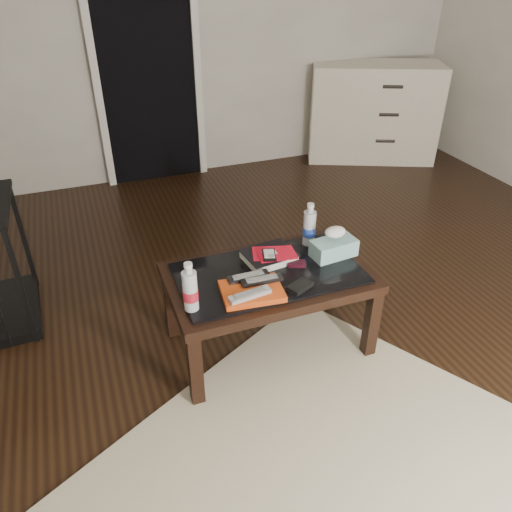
{
  "coord_description": "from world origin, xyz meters",
  "views": [
    {
      "loc": [
        -1.08,
        -1.88,
        1.84
      ],
      "look_at": [
        -0.36,
        0.03,
        0.55
      ],
      "focal_mm": 35.0,
      "sensor_mm": 36.0,
      "label": 1
    }
  ],
  "objects": [
    {
      "name": "flip_phone",
      "position": [
        -0.15,
        0.01,
        0.47
      ],
      "size": [
        0.1,
        0.08,
        0.02
      ],
      "primitive_type": "cube",
      "rotation": [
        0.0,
        0.0,
        -0.36
      ],
      "color": "black",
      "rests_on": "coffee_table"
    },
    {
      "name": "ground",
      "position": [
        0.0,
        0.0,
        0.0
      ],
      "size": [
        5.0,
        5.0,
        0.0
      ],
      "primitive_type": "plane",
      "color": "black",
      "rests_on": "ground"
    },
    {
      "name": "ipod",
      "position": [
        -0.28,
        0.06,
        0.52
      ],
      "size": [
        0.09,
        0.12,
        0.02
      ],
      "primitive_type": "cube",
      "rotation": [
        0.0,
        0.0,
        -0.29
      ],
      "color": "black",
      "rests_on": "dvd_mailers"
    },
    {
      "name": "wallet",
      "position": [
        -0.22,
        -0.17,
        0.47
      ],
      "size": [
        0.14,
        0.11,
        0.02
      ],
      "primitive_type": "cube",
      "rotation": [
        0.0,
        0.0,
        0.44
      ],
      "color": "black",
      "rests_on": "coffee_table"
    },
    {
      "name": "rug",
      "position": [
        -0.5,
        -0.86,
        0.01
      ],
      "size": [
        2.47,
        2.28,
        0.01
      ],
      "primitive_type": "cube",
      "rotation": [
        0.0,
        0.0,
        0.5
      ],
      "color": "#B3A98B",
      "rests_on": "ground"
    },
    {
      "name": "coffee_table",
      "position": [
        -0.3,
        0.01,
        0.4
      ],
      "size": [
        1.0,
        0.6,
        0.46
      ],
      "color": "black",
      "rests_on": "ground"
    },
    {
      "name": "doorway",
      "position": [
        -0.4,
        2.47,
        1.02
      ],
      "size": [
        0.9,
        0.08,
        2.07
      ],
      "color": "black",
      "rests_on": "ground"
    },
    {
      "name": "room_shell",
      "position": [
        0.0,
        0.0,
        1.62
      ],
      "size": [
        5.0,
        5.0,
        5.0
      ],
      "color": "beige",
      "rests_on": "ground"
    },
    {
      "name": "remote_black_back",
      "position": [
        -0.43,
        -0.05,
        0.5
      ],
      "size": [
        0.2,
        0.05,
        0.02
      ],
      "primitive_type": "cube",
      "rotation": [
        0.0,
        0.0,
        0.0
      ],
      "color": "black",
      "rests_on": "magazines"
    },
    {
      "name": "dresser",
      "position": [
        1.68,
        2.23,
        0.45
      ],
      "size": [
        1.3,
        0.94,
        0.9
      ],
      "rotation": [
        0.0,
        0.0,
        -0.42
      ],
      "color": "beige",
      "rests_on": "ground"
    },
    {
      "name": "remote_black_front",
      "position": [
        -0.38,
        -0.1,
        0.5
      ],
      "size": [
        0.2,
        0.06,
        0.02
      ],
      "primitive_type": "cube",
      "rotation": [
        0.0,
        0.0,
        -0.04
      ],
      "color": "black",
      "rests_on": "magazines"
    },
    {
      "name": "water_bottle_left",
      "position": [
        -0.73,
        -0.14,
        0.58
      ],
      "size": [
        0.07,
        0.07,
        0.24
      ],
      "primitive_type": "cylinder",
      "rotation": [
        0.0,
        0.0,
        -0.06
      ],
      "color": "silver",
      "rests_on": "coffee_table"
    },
    {
      "name": "remote_silver",
      "position": [
        -0.47,
        -0.19,
        0.5
      ],
      "size": [
        0.2,
        0.08,
        0.02
      ],
      "primitive_type": "cube",
      "rotation": [
        0.0,
        0.0,
        0.14
      ],
      "color": "#9E9EA3",
      "rests_on": "magazines"
    },
    {
      "name": "dvd_mailers",
      "position": [
        -0.25,
        0.09,
        0.51
      ],
      "size": [
        0.22,
        0.18,
        0.01
      ],
      "primitive_type": "cube",
      "rotation": [
        0.0,
        0.0,
        -0.29
      ],
      "color": "red",
      "rests_on": "textbook"
    },
    {
      "name": "textbook",
      "position": [
        -0.26,
        0.11,
        0.48
      ],
      "size": [
        0.27,
        0.23,
        0.05
      ],
      "primitive_type": "cube",
      "rotation": [
        0.0,
        0.0,
        0.12
      ],
      "color": "black",
      "rests_on": "coffee_table"
    },
    {
      "name": "tissue_box",
      "position": [
        0.07,
        0.03,
        0.51
      ],
      "size": [
        0.24,
        0.14,
        0.09
      ],
      "primitive_type": "cube",
      "rotation": [
        0.0,
        0.0,
        0.1
      ],
      "color": "teal",
      "rests_on": "coffee_table"
    },
    {
      "name": "water_bottle_right",
      "position": [
        0.0,
        0.19,
        0.58
      ],
      "size": [
        0.08,
        0.08,
        0.24
      ],
      "primitive_type": "cylinder",
      "rotation": [
        0.0,
        0.0,
        -0.16
      ],
      "color": "silver",
      "rests_on": "coffee_table"
    },
    {
      "name": "magazines",
      "position": [
        -0.44,
        -0.13,
        0.48
      ],
      "size": [
        0.3,
        0.24,
        0.03
      ],
      "primitive_type": "cube",
      "rotation": [
        0.0,
        0.0,
        -0.11
      ],
      "color": "#D54814",
      "rests_on": "coffee_table"
    }
  ]
}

